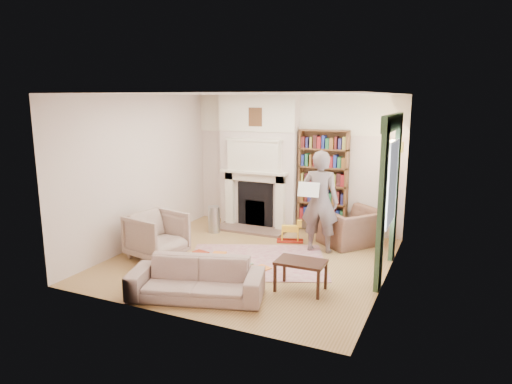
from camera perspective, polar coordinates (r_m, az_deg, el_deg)
The scene contains 25 objects.
floor at distance 7.93m, azimuth -0.75°, elevation -8.50°, with size 4.50×4.50×0.00m, color olive.
ceiling at distance 7.44m, azimuth -0.81°, elevation 12.17°, with size 4.50×4.50×0.00m, color white.
wall_back at distance 9.62m, azimuth 4.92°, elevation 3.67°, with size 4.50×4.50×0.00m, color beige.
wall_front at distance 5.65m, azimuth -10.50°, elevation -2.22°, with size 4.50×4.50×0.00m, color beige.
wall_left at distance 8.74m, azimuth -14.27°, elevation 2.54°, with size 4.50×4.50×0.00m, color beige.
wall_right at distance 6.93m, azimuth 16.32°, elevation 0.08°, with size 4.50×4.50×0.00m, color beige.
fireplace at distance 9.71m, azimuth 0.34°, elevation 3.71°, with size 1.70×0.58×2.80m.
bookcase at distance 9.34m, azimuth 8.39°, elevation 1.94°, with size 1.00×0.24×1.85m, color brown.
window at distance 7.31m, azimuth 16.68°, elevation 1.05°, with size 0.02×0.90×1.30m, color silver.
curtain_left at distance 6.69m, azimuth 15.43°, elevation -2.03°, with size 0.07×0.32×2.40m, color #2B442B.
curtain_right at distance 8.05m, azimuth 17.02°, elevation 0.16°, with size 0.07×0.32×2.40m, color #2B442B.
pelmet at distance 7.21m, azimuth 16.76°, elevation 8.36°, with size 0.09×1.70×0.24m, color #2B442B.
wall_sconce at distance 8.36m, azimuth 16.51°, elevation 5.47°, with size 0.20×0.24×0.24m, color gold, non-canonical shape.
rug at distance 7.85m, azimuth 0.12°, elevation -8.66°, with size 2.30×1.77×0.01m, color #BCA68E.
armchair_reading at distance 8.81m, azimuth 11.80°, elevation -4.35°, with size 1.05×0.91×0.68m, color #4B2C28.
armchair_left at distance 8.14m, azimuth -12.27°, elevation -5.31°, with size 0.84×0.86×0.79m, color #C0B79F.
sofa at distance 6.50m, azimuth -7.47°, elevation -10.73°, with size 1.85×0.72×0.54m, color #ACA08D.
man_reading at distance 8.21m, azimuth 7.98°, elevation -1.20°, with size 0.67×0.44×1.84m, color #5D4D4B.
newspaper at distance 8.01m, azimuth 6.60°, elevation 0.31°, with size 0.37×0.02×0.26m, color silver.
coffee_table at distance 6.71m, azimuth 5.60°, elevation -10.35°, with size 0.70×0.45×0.45m, color #351C12, non-canonical shape.
paraffin_heater at distance 9.47m, azimuth -5.27°, elevation -3.42°, with size 0.24×0.24×0.55m, color #9DA1A4.
rocking_horse at distance 8.82m, azimuth 4.29°, elevation -4.90°, with size 0.51×0.20×0.45m, color yellow, non-canonical shape.
board_game at distance 7.67m, azimuth -2.36°, elevation -9.02°, with size 0.38×0.38×0.03m, color gold.
game_box_lid at distance 8.22m, azimuth -6.92°, elevation -7.58°, with size 0.26×0.18×0.04m, color #9D2B12.
comic_annuals at distance 7.68m, azimuth -1.43°, elevation -9.02°, with size 1.28×0.81×0.02m.
Camera 1 is at (3.16, -6.74, 2.74)m, focal length 32.00 mm.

